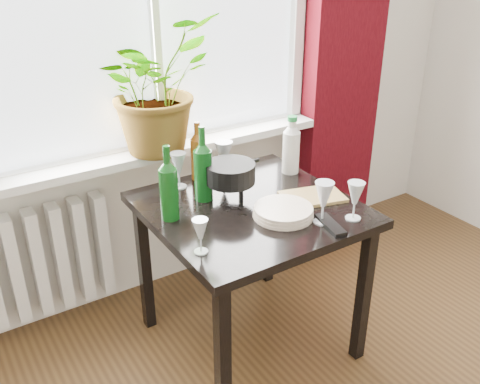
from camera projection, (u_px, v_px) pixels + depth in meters
windowsill at (167, 148)px, 2.66m from camera, size 1.72×0.20×0.04m
curtain at (347, 31)px, 2.98m from camera, size 0.50×0.12×2.56m
radiator at (26, 266)px, 2.52m from camera, size 0.80×0.10×0.55m
table at (250, 224)px, 2.34m from camera, size 0.85×0.85×0.74m
potted_plant at (154, 85)px, 2.46m from camera, size 0.72×0.68×0.63m
wine_bottle_left at (168, 183)px, 2.13m from camera, size 0.10×0.10×0.32m
wine_bottle_right at (203, 163)px, 2.28m from camera, size 0.10×0.10×0.34m
bottle_amber at (198, 150)px, 2.49m from camera, size 0.09×0.09×0.29m
cleaning_bottle at (291, 144)px, 2.55m from camera, size 0.09×0.09×0.29m
wineglass_front_right at (323, 202)px, 2.13m from camera, size 0.08×0.08×0.18m
wineglass_far_right at (355, 200)px, 2.16m from camera, size 0.09×0.09×0.17m
wineglass_back_center at (224, 161)px, 2.49m from camera, size 0.11×0.11×0.20m
wineglass_back_left at (179, 170)px, 2.42m from camera, size 0.07×0.07×0.17m
wineglass_front_left at (201, 236)px, 1.94m from camera, size 0.07×0.07×0.14m
plate_stack at (283, 212)px, 2.21m from camera, size 0.32×0.32×0.04m
fondue_pot at (230, 181)px, 2.32m from camera, size 0.27×0.24×0.17m
tv_remote at (330, 225)px, 2.13m from camera, size 0.09×0.18×0.02m
cutting_board at (312, 197)px, 2.36m from camera, size 0.30×0.24×0.01m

